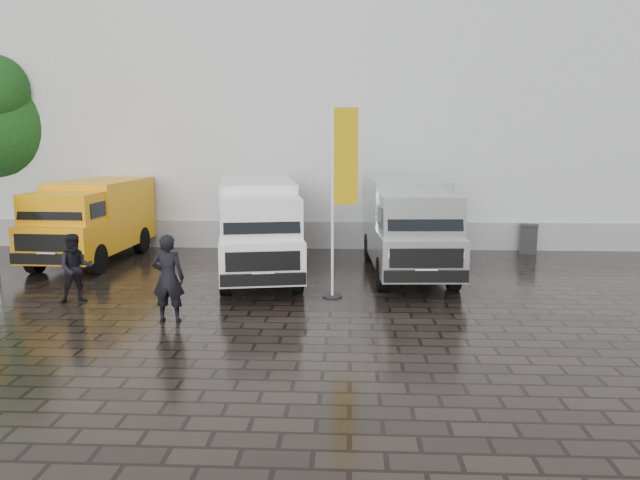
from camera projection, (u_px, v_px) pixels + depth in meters
The scene contains 11 objects.
ground at pixel (311, 306), 15.07m from camera, with size 120.00×120.00×0.00m, color black.
exhibition_hall at pixel (374, 96), 29.77m from camera, with size 44.00×16.00×12.00m, color silver.
hall_plinth at pixel (380, 235), 22.73m from camera, with size 44.00×0.15×1.00m, color gray.
van_yellow at pixel (92, 222), 20.22m from camera, with size 2.18×5.67×2.62m, color #FFA40D, non-canonical shape.
van_white at pixel (258, 230), 18.09m from camera, with size 2.12×6.37×2.76m, color white, non-canonical shape.
van_silver at pixel (408, 227), 18.47m from camera, with size 2.15×6.45×2.79m, color #A6A9AB, non-canonical shape.
flagpole at pixel (340, 189), 15.50m from camera, with size 0.88×0.50×4.95m.
tree at pixel (4, 121), 23.73m from camera, with size 4.04×4.11×7.25m.
wheelie_bin at pixel (529, 239), 21.92m from camera, with size 0.62×0.62×1.03m, color black.
person_front at pixel (168, 278), 13.68m from camera, with size 0.71×0.47×1.96m, color black.
person_tent at pixel (76, 268), 15.32m from camera, with size 0.83×0.65×1.71m, color black.
Camera 1 is at (0.93, -14.58, 4.03)m, focal length 35.00 mm.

